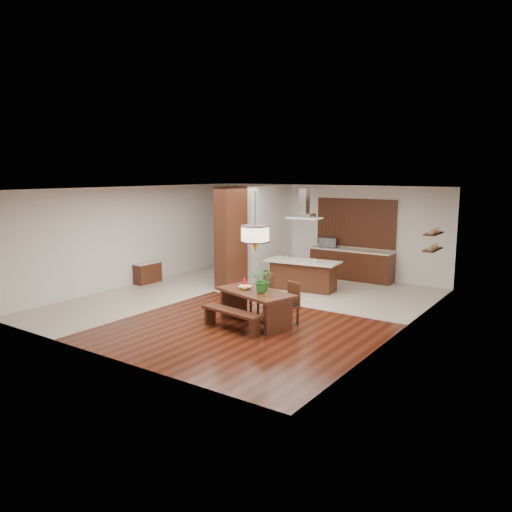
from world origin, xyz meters
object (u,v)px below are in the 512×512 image
Objects in this scene: dining_chair_right at (287,304)px; microwave at (328,242)px; dining_bench at (231,320)px; hallway_console at (148,273)px; foliage_plant at (263,280)px; island_cup at (315,261)px; dining_table at (255,300)px; range_hood at (304,203)px; kitchen_island at (303,275)px; dining_chair_left at (261,294)px; pendant_lantern at (255,222)px; fruit_bowl at (245,287)px.

microwave is at bearing 127.06° from dining_chair_right.
dining_bench is 1.30m from dining_chair_right.
dining_chair_right is at bearing -11.43° from hallway_console.
hallway_console is 5.29m from dining_bench.
foliage_plant reaches higher than island_cup.
dining_bench is 4.03m from island_cup.
hallway_console is at bearing -152.04° from microwave.
range_hood reaches higher than dining_table.
dining_chair_left is at bearing -87.14° from kitchen_island.
microwave is (-1.02, 5.55, -1.15)m from pendant_lantern.
dining_table is at bearing 180.00° from pendant_lantern.
dining_table is 3.59× the size of foliage_plant.
dining_bench is 2.84× the size of microwave.
dining_table is 2.19× the size of range_hood.
fruit_bowl is (-0.01, -0.61, 0.28)m from dining_chair_left.
kitchen_island is (-0.73, 3.43, -1.81)m from pendant_lantern.
microwave is at bearing 97.97° from range_hood.
hallway_console is at bearing 162.99° from dining_table.
kitchen_island is (-0.73, 3.43, -0.11)m from dining_table.
dining_chair_right is at bearing 48.42° from foliage_plant.
dining_chair_left is 2.73m from island_cup.
dining_table is at bearing -84.32° from kitchen_island.
dining_table is 4.00m from range_hood.
hallway_console is 4.69m from kitchen_island.
foliage_plant is at bearing -80.89° from kitchen_island.
dining_table is at bearing -96.82° from microwave.
dining_chair_right reaches higher than hallway_console.
dining_chair_right is 1.02× the size of range_hood.
dining_bench is 1.31m from dining_chair_left.
range_hood is at bearing 126.02° from dining_chair_left.
microwave is (-0.74, 4.90, 0.60)m from dining_chair_left.
fruit_bowl is at bearing -88.94° from kitchen_island.
dining_table is at bearing -84.66° from island_cup.
dining_chair_left is at bearing 89.00° from fruit_bowl.
range_hood is at bearing 101.94° from dining_table.
microwave is at bearing 45.21° from hallway_console.
hallway_console is at bearing 155.97° from dining_bench.
dining_table is at bearing 73.96° from dining_bench.
microwave reaches higher than kitchen_island.
dining_chair_left is at bearing 94.52° from dining_bench.
range_hood reaches higher than island_cup.
fruit_bowl is 3.82m from range_hood.
microwave is (3.99, 4.02, 0.78)m from hallway_console.
island_cup reaches higher than dining_chair_right.
fruit_bowl is at bearing 172.81° from dining_table.
fruit_bowl is (-0.11, 0.66, 0.57)m from dining_bench.
dining_chair_right is 8.16× the size of island_cup.
island_cup is (-0.02, 3.31, 0.11)m from fruit_bowl.
foliage_plant is at bearing -80.99° from island_cup.
pendant_lantern reaches higher than kitchen_island.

